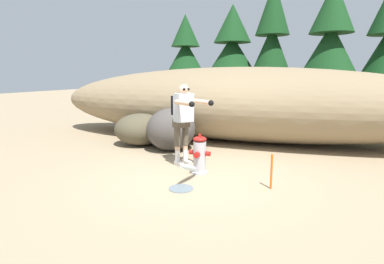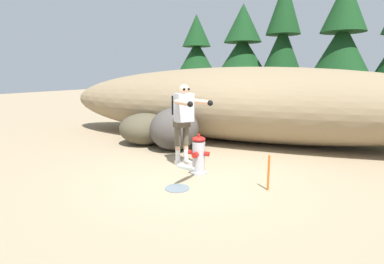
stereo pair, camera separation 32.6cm
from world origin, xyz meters
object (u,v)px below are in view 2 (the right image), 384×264
Objects in this scene: boulder_mid at (174,129)px; survey_stake at (269,173)px; boulder_large at (145,129)px; utility_worker at (184,115)px; fire_hydrant at (199,155)px.

survey_stake is (2.73, -1.85, -0.24)m from boulder_mid.
boulder_large is at bearing 151.14° from survey_stake.
fire_hydrant is at bearing -0.30° from utility_worker.
boulder_large is (-1.87, 1.39, -0.65)m from utility_worker.
survey_stake is at bearing 15.10° from utility_worker.
boulder_mid is at bearing -12.55° from boulder_large.
fire_hydrant is 1.45m from survey_stake.
survey_stake is (3.77, -2.08, -0.13)m from boulder_large.
fire_hydrant is 0.94m from utility_worker.
fire_hydrant is at bearing -48.71° from boulder_mid.
fire_hydrant is 2.93m from boulder_large.
utility_worker is 1.52m from boulder_mid.
survey_stake is at bearing -13.63° from fire_hydrant.
utility_worker is 1.33× the size of boulder_mid.
boulder_mid reaches higher than boulder_large.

